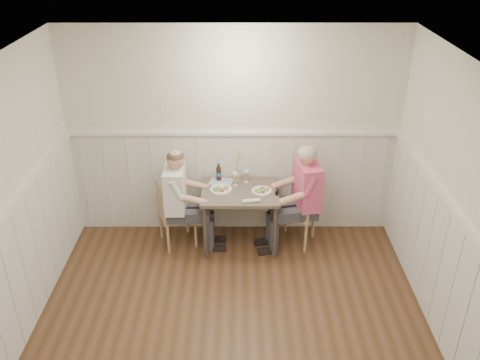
{
  "coord_description": "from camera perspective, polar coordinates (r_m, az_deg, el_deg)",
  "views": [
    {
      "loc": [
        0.08,
        -3.39,
        3.66
      ],
      "look_at": [
        0.08,
        1.64,
        1.0
      ],
      "focal_mm": 38.0,
      "sensor_mm": 36.0,
      "label": 1
    }
  ],
  "objects": [
    {
      "name": "wainscot",
      "position": [
        5.04,
        -0.91,
        -8.22
      ],
      "size": [
        4.0,
        4.49,
        1.34
      ],
      "color": "beige",
      "rests_on": "ground"
    },
    {
      "name": "dining_table",
      "position": [
        6.03,
        -0.0,
        -2.06
      ],
      "size": [
        0.91,
        0.7,
        0.75
      ],
      "color": "brown",
      "rests_on": "ground"
    },
    {
      "name": "gingham_mat",
      "position": [
        6.18,
        -2.12,
        -0.21
      ],
      "size": [
        0.32,
        0.28,
        0.01
      ],
      "color": "#4C73B3",
      "rests_on": "dining_table"
    },
    {
      "name": "man_in_pink",
      "position": [
        6.1,
        7.06,
        -2.79
      ],
      "size": [
        0.68,
        0.49,
        1.36
      ],
      "color": "#3F3F47",
      "rests_on": "ground"
    },
    {
      "name": "beer_glass_b",
      "position": [
        6.04,
        -0.55,
        0.35
      ],
      "size": [
        0.07,
        0.07,
        0.17
      ],
      "color": "silver",
      "rests_on": "dining_table"
    },
    {
      "name": "grass_vase",
      "position": [
        6.1,
        -0.38,
        1.49
      ],
      "size": [
        0.05,
        0.05,
        0.44
      ],
      "color": "silver",
      "rests_on": "dining_table"
    },
    {
      "name": "room_shell",
      "position": [
        4.01,
        -1.13,
        -4.43
      ],
      "size": [
        4.04,
        4.54,
        2.6
      ],
      "color": "silver",
      "rests_on": "ground"
    },
    {
      "name": "rolled_napkin",
      "position": [
        5.74,
        1.25,
        -2.34
      ],
      "size": [
        0.2,
        0.08,
        0.04
      ],
      "color": "white",
      "rests_on": "dining_table"
    },
    {
      "name": "diner_cream",
      "position": [
        6.08,
        -6.78,
        -3.11
      ],
      "size": [
        0.61,
        0.42,
        1.32
      ],
      "color": "#3F3F47",
      "rests_on": "ground"
    },
    {
      "name": "chair_right",
      "position": [
        6.19,
        6.86,
        -3.25
      ],
      "size": [
        0.55,
        0.55,
        0.89
      ],
      "color": "tan",
      "rests_on": "ground"
    },
    {
      "name": "plate_diner",
      "position": [
        5.99,
        -2.27,
        -0.99
      ],
      "size": [
        0.26,
        0.26,
        0.07
      ],
      "color": "white",
      "rests_on": "dining_table"
    },
    {
      "name": "plate_man",
      "position": [
        5.96,
        2.38,
        -1.15
      ],
      "size": [
        0.24,
        0.24,
        0.06
      ],
      "color": "white",
      "rests_on": "dining_table"
    },
    {
      "name": "chair_left",
      "position": [
        6.19,
        -7.57,
        -3.5
      ],
      "size": [
        0.52,
        0.52,
        0.85
      ],
      "color": "tan",
      "rests_on": "ground"
    },
    {
      "name": "beer_glass_a",
      "position": [
        6.12,
        0.73,
        0.64
      ],
      "size": [
        0.06,
        0.06,
        0.16
      ],
      "color": "silver",
      "rests_on": "dining_table"
    },
    {
      "name": "ground_plane",
      "position": [
        4.99,
        -0.96,
        -19.33
      ],
      "size": [
        4.5,
        4.5,
        0.0
      ],
      "primitive_type": "plane",
      "color": "#4B311A"
    },
    {
      "name": "beer_bottle",
      "position": [
        6.18,
        -2.41,
        0.8
      ],
      "size": [
        0.06,
        0.06,
        0.22
      ],
      "color": "black",
      "rests_on": "dining_table"
    }
  ]
}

